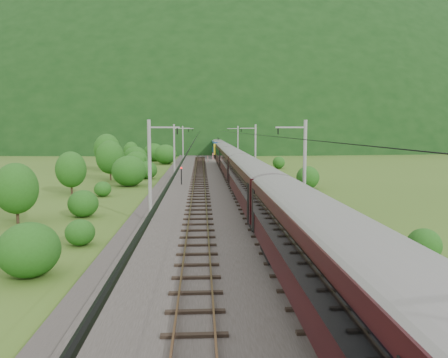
{
  "coord_description": "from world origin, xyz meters",
  "views": [
    {
      "loc": [
        -2.13,
        -34.61,
        7.55
      ],
      "look_at": [
        0.14,
        8.64,
        2.6
      ],
      "focal_mm": 35.0,
      "sensor_mm": 36.0,
      "label": 1
    }
  ],
  "objects": [
    {
      "name": "track_left",
      "position": [
        -2.4,
        10.0,
        0.37
      ],
      "size": [
        2.4,
        220.0,
        0.27
      ],
      "color": "brown",
      "rests_on": "railbed"
    },
    {
      "name": "mountain_ridge",
      "position": [
        -120.0,
        300.0,
        0.0
      ],
      "size": [
        336.0,
        280.0,
        132.0
      ],
      "primitive_type": "ellipsoid",
      "color": "black",
      "rests_on": "ground"
    },
    {
      "name": "hazard_post_far",
      "position": [
        0.67,
        68.57,
        1.14
      ],
      "size": [
        0.18,
        0.18,
        1.67
      ],
      "primitive_type": "cylinder",
      "color": "red",
      "rests_on": "railbed"
    },
    {
      "name": "signal",
      "position": [
        -4.74,
        22.67,
        1.66
      ],
      "size": [
        0.26,
        0.26,
        2.31
      ],
      "color": "black",
      "rests_on": "railbed"
    },
    {
      "name": "ground",
      "position": [
        0.0,
        0.0,
        0.0
      ],
      "size": [
        600.0,
        600.0,
        0.0
      ],
      "primitive_type": "plane",
      "color": "#3A5A1C",
      "rests_on": "ground"
    },
    {
      "name": "overhead_wires",
      "position": [
        0.0,
        10.0,
        7.1
      ],
      "size": [
        4.83,
        198.0,
        0.03
      ],
      "color": "black",
      "rests_on": "ground"
    },
    {
      "name": "catenary_left",
      "position": [
        -6.12,
        32.0,
        4.5
      ],
      "size": [
        2.54,
        192.28,
        8.0
      ],
      "color": "gray",
      "rests_on": "railbed"
    },
    {
      "name": "mountain_main",
      "position": [
        0.0,
        260.0,
        0.0
      ],
      "size": [
        504.0,
        360.0,
        244.0
      ],
      "primitive_type": "ellipsoid",
      "color": "black",
      "rests_on": "ground"
    },
    {
      "name": "track_right",
      "position": [
        2.4,
        10.0,
        0.37
      ],
      "size": [
        2.4,
        220.0,
        0.27
      ],
      "color": "brown",
      "rests_on": "railbed"
    },
    {
      "name": "vegetation_right",
      "position": [
        12.35,
        6.31,
        1.16
      ],
      "size": [
        5.96,
        91.39,
        2.62
      ],
      "color": "#215416",
      "rests_on": "ground"
    },
    {
      "name": "train",
      "position": [
        2.4,
        14.63,
        3.51
      ],
      "size": [
        2.96,
        141.37,
        5.15
      ],
      "color": "black",
      "rests_on": "ground"
    },
    {
      "name": "catenary_right",
      "position": [
        6.12,
        32.0,
        4.5
      ],
      "size": [
        2.54,
        192.28,
        8.0
      ],
      "color": "gray",
      "rests_on": "railbed"
    },
    {
      "name": "vegetation_left",
      "position": [
        -14.27,
        26.42,
        2.37
      ],
      "size": [
        14.06,
        146.73,
        6.74
      ],
      "color": "#215416",
      "rests_on": "ground"
    },
    {
      "name": "hazard_post_near",
      "position": [
        -0.61,
        63.75,
        0.96
      ],
      "size": [
        0.14,
        0.14,
        1.32
      ],
      "primitive_type": "cylinder",
      "color": "red",
      "rests_on": "railbed"
    },
    {
      "name": "railbed",
      "position": [
        0.0,
        10.0,
        0.15
      ],
      "size": [
        14.0,
        220.0,
        0.3
      ],
      "primitive_type": "cube",
      "color": "#38332D",
      "rests_on": "ground"
    }
  ]
}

